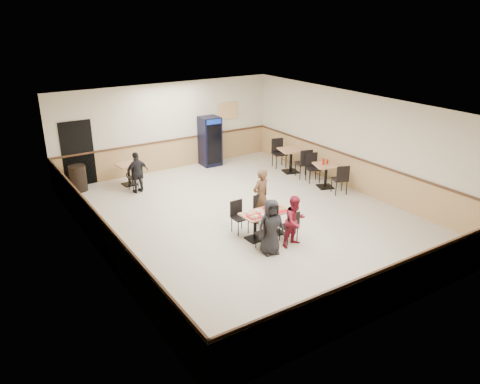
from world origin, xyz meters
TOP-DOWN VIEW (x-y plane):
  - ground at (0.00, 0.00)m, footprint 10.00×10.00m
  - room_shell at (1.78, 2.55)m, footprint 10.00×10.00m
  - main_table at (-0.26, -1.15)m, footprint 1.25×0.63m
  - main_chairs at (-0.30, -1.15)m, footprint 1.11×1.46m
  - diner_woman_left at (-0.65, -1.91)m, footprint 0.73×0.56m
  - diner_woman_right at (0.06, -1.90)m, footprint 0.65×0.53m
  - diner_man_opposite at (0.13, -0.39)m, footprint 0.59×0.44m
  - lone_diner at (-1.79, 3.41)m, footprint 0.79×0.42m
  - tabletop_clutter at (-0.25, -1.20)m, footprint 1.09×0.55m
  - side_table_near at (3.35, 0.61)m, footprint 0.91×0.91m
  - side_table_near_chair_south at (3.35, 0.00)m, footprint 0.57×0.57m
  - side_table_near_chair_north at (3.35, 1.22)m, footprint 0.57×0.57m
  - side_table_far at (3.35, 2.38)m, footprint 0.93×0.93m
  - side_table_far_chair_south at (3.35, 1.73)m, footprint 0.58×0.58m
  - side_table_far_chair_north at (3.35, 3.04)m, footprint 0.58×0.58m
  - condiment_caddy at (3.31, 0.66)m, footprint 0.23×0.06m
  - back_table at (-1.79, 4.20)m, footprint 0.70×0.70m
  - back_table_chair_lone at (-1.79, 3.65)m, footprint 0.44×0.44m
  - pepsi_cooler at (1.42, 4.59)m, footprint 0.69×0.70m
  - trash_bin at (-3.29, 4.55)m, footprint 0.51×0.51m

SIDE VIEW (x-z plane):
  - ground at x=0.00m, z-range 0.00..0.00m
  - trash_bin at x=-3.29m, z-range 0.00..0.81m
  - main_chairs at x=-0.30m, z-range 0.00..0.84m
  - back_table_chair_lone at x=-1.79m, z-range 0.00..0.88m
  - main_table at x=-0.26m, z-range 0.11..0.77m
  - back_table at x=-1.79m, z-range 0.11..0.81m
  - side_table_near_chair_south at x=3.35m, z-range 0.00..0.96m
  - side_table_near_chair_north at x=3.35m, z-range 0.00..0.96m
  - side_table_near at x=3.35m, z-range 0.13..0.88m
  - side_table_far_chair_south at x=3.35m, z-range 0.00..1.03m
  - side_table_far_chair_north at x=3.35m, z-range 0.00..1.03m
  - side_table_far at x=3.35m, z-range 0.13..0.95m
  - room_shell at x=1.78m, z-range -4.42..5.58m
  - diner_woman_right at x=0.06m, z-range 0.00..1.26m
  - lone_diner at x=-1.79m, z-range 0.00..1.28m
  - diner_woman_left at x=-0.65m, z-range 0.00..1.33m
  - tabletop_clutter at x=-0.25m, z-range 0.62..0.74m
  - diner_man_opposite at x=0.13m, z-range 0.00..1.48m
  - condiment_caddy at x=3.31m, z-range 0.75..0.95m
  - pepsi_cooler at x=1.42m, z-range 0.00..1.76m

